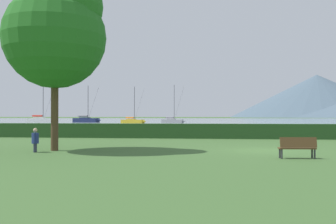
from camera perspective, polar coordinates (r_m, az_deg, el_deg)
The scene contains 11 objects.
ground_plane at distance 21.55m, azimuth 13.83°, elevation -5.57°, with size 1000.00×1000.00×0.00m, color #3D602D.
harbor_water at distance 158.35m, azimuth 7.84°, elevation -1.21°, with size 320.00×246.00×0.00m, color #8C9EA3.
hedge_line at distance 32.44m, azimuth 11.48°, elevation -2.80°, with size 80.00×1.20×1.22m, color #284C23.
sailboat_slip_0 at distance 102.65m, azimuth 0.71°, elevation -1.28°, with size 6.67×2.94×10.10m.
sailboat_slip_1 at distance 96.49m, azimuth -5.19°, elevation -1.33°, with size 6.68×3.11×9.09m.
sailboat_slip_3 at distance 113.66m, azimuth -18.17°, elevation -1.10°, with size 8.73×2.70×10.63m.
sailboat_slip_6 at distance 113.51m, azimuth -11.93°, elevation -1.12°, with size 8.74×3.99×10.55m.
park_bench_under_tree at distance 18.01m, azimuth 18.55°, elevation -4.86°, with size 1.63×0.63×0.95m.
person_seated_viewer at distance 21.18m, azimuth -18.99°, elevation -3.78°, with size 0.36×0.55×1.25m.
park_tree at distance 22.19m, azimuth -15.91°, elevation 11.41°, with size 5.53×5.53×9.60m.
distant_hill_west_ridge at distance 452.97m, azimuth 21.08°, elevation 2.21°, with size 188.27×188.27×46.68m, color #4C6070.
Camera 1 is at (-2.58, -21.31, 1.90)m, focal length 41.34 mm.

